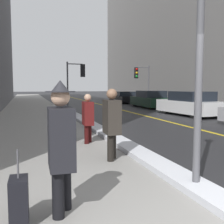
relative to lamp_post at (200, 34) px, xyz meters
name	(u,v)px	position (x,y,z in m)	size (l,w,h in m)	color
sidewalk_slab	(34,114)	(-2.20, 13.74, -2.51)	(4.00, 80.00, 0.01)	gray
road_centre_stripe	(126,111)	(3.80, 13.74, -2.51)	(0.16, 80.00, 0.00)	gold
snow_bank_curb	(108,135)	(-0.04, 5.02, -2.45)	(0.54, 15.08, 0.13)	silver
lamp_post	(200,34)	(0.00, 0.00, 0.00)	(0.28, 0.28, 4.11)	#515156
traffic_light_near	(77,75)	(0.91, 15.99, -0.09)	(1.31, 0.32, 3.37)	#515156
traffic_light_far	(141,77)	(6.55, 17.81, -0.10)	(1.31, 0.33, 3.35)	#515156
pedestrian_in_fedora	(61,142)	(-2.22, -0.26, -1.55)	(0.38, 0.55, 1.77)	black
pedestrian_in_glasses	(112,121)	(-0.79, 2.14, -1.61)	(0.33, 0.54, 1.64)	black
pedestrian_with_shoulder_bag	(88,116)	(-0.90, 4.17, -1.71)	(0.29, 0.69, 1.46)	#340C0C
parked_car_white	(191,104)	(6.42, 10.15, -1.87)	(2.28, 4.48, 1.38)	silver
parked_car_dark_green	(150,100)	(6.66, 16.09, -1.90)	(1.85, 4.30, 1.31)	black
parked_car_black	(124,97)	(6.67, 22.31, -1.96)	(1.86, 4.42, 1.13)	black
rolling_suitcase	(19,202)	(-2.75, -0.43, -2.21)	(0.23, 0.37, 0.95)	black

